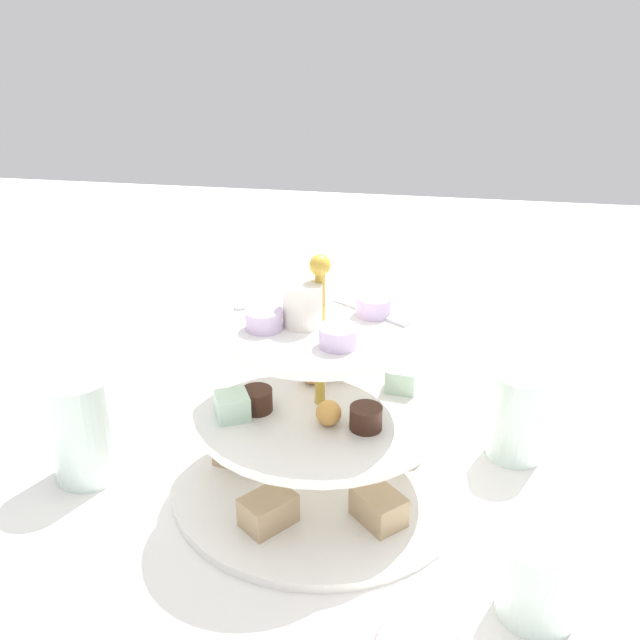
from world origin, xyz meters
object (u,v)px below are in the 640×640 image
tiered_serving_stand (319,423)px  water_glass_short_left (540,578)px  water_glass_mid_back (518,415)px  butter_knife_left (298,353)px  water_glass_tall_right (83,428)px

tiered_serving_stand → water_glass_short_left: size_ratio=4.19×
water_glass_mid_back → water_glass_short_left: bearing=90.3°
water_glass_short_left → butter_knife_left: 0.50m
water_glass_short_left → water_glass_mid_back: water_glass_mid_back is taller
tiered_serving_stand → water_glass_tall_right: size_ratio=2.63×
water_glass_tall_right → butter_knife_left: water_glass_tall_right is taller
tiered_serving_stand → water_glass_mid_back: tiered_serving_stand is taller
butter_knife_left → water_glass_mid_back: (-0.28, 0.19, 0.05)m
water_glass_tall_right → butter_knife_left: 0.35m
water_glass_tall_right → water_glass_short_left: bearing=166.2°
water_glass_tall_right → water_glass_mid_back: size_ratio=1.14×
tiered_serving_stand → water_glass_short_left: tiered_serving_stand is taller
butter_knife_left → water_glass_short_left: bearing=98.8°
tiered_serving_stand → butter_knife_left: (0.08, -0.28, -0.07)m
water_glass_tall_right → water_glass_short_left: size_ratio=1.59×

